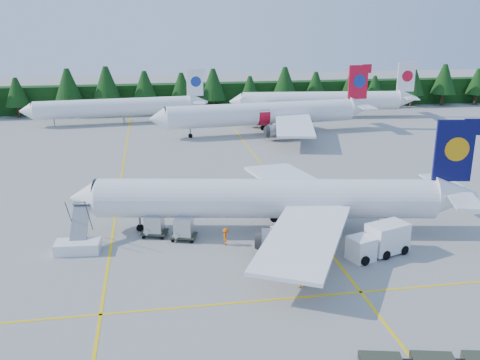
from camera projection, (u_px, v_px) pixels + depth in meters
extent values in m
plane|color=#9B9B96|center=(270.00, 264.00, 46.83)|extent=(320.00, 320.00, 0.00)
cube|color=yellow|center=(118.00, 199.00, 63.46)|extent=(0.25, 120.00, 0.01)
cube|color=yellow|center=(282.00, 190.00, 66.63)|extent=(0.25, 120.00, 0.01)
cube|color=yellow|center=(287.00, 299.00, 41.18)|extent=(80.00, 0.25, 0.01)
cube|color=black|center=(193.00, 96.00, 123.22)|extent=(220.00, 4.00, 6.00)
cylinder|color=white|center=(265.00, 198.00, 52.99)|extent=(33.45, 9.59, 3.91)
cone|color=white|center=(85.00, 198.00, 53.11)|extent=(3.37, 4.33, 3.91)
cube|color=#08093E|center=(454.00, 151.00, 51.43)|extent=(3.72, 0.98, 6.07)
cube|color=white|center=(288.00, 179.00, 61.09)|extent=(7.88, 15.36, 1.11)
cylinder|color=gray|center=(272.00, 198.00, 58.98)|extent=(3.63, 2.60, 2.06)
cube|color=white|center=(304.00, 237.00, 45.19)|extent=(12.06, 15.72, 1.11)
cylinder|color=gray|center=(278.00, 240.00, 48.14)|extent=(3.63, 2.60, 2.06)
cylinder|color=gray|center=(140.00, 223.00, 53.86)|extent=(0.23, 0.23, 1.66)
cylinder|color=white|center=(262.00, 114.00, 97.61)|extent=(35.18, 7.50, 4.11)
cone|color=white|center=(158.00, 119.00, 92.89)|extent=(3.26, 4.37, 4.11)
cube|color=red|center=(358.00, 82.00, 100.84)|extent=(3.92, 0.74, 6.37)
cube|color=white|center=(263.00, 109.00, 106.62)|extent=(11.82, 16.59, 1.17)
cylinder|color=gray|center=(257.00, 119.00, 103.97)|extent=(3.69, 2.49, 2.16)
cube|color=white|center=(294.00, 125.00, 90.51)|extent=(9.33, 16.38, 1.17)
cylinder|color=gray|center=(277.00, 131.00, 92.98)|extent=(3.69, 2.49, 2.16)
cylinder|color=gray|center=(190.00, 133.00, 95.13)|extent=(0.25, 0.25, 1.75)
cylinder|color=white|center=(114.00, 108.00, 107.05)|extent=(30.69, 6.36, 3.59)
cone|color=white|center=(26.00, 111.00, 103.03)|extent=(2.83, 3.80, 3.59)
cube|color=white|center=(195.00, 82.00, 109.78)|extent=(3.42, 0.62, 5.56)
cylinder|color=gray|center=(54.00, 123.00, 104.97)|extent=(0.22, 0.22, 1.43)
cylinder|color=white|center=(321.00, 101.00, 113.50)|extent=(33.53, 7.40, 3.92)
cone|color=white|center=(236.00, 102.00, 112.45)|extent=(3.14, 4.18, 3.92)
cube|color=white|center=(406.00, 77.00, 113.11)|extent=(3.74, 0.73, 6.07)
cylinder|color=gray|center=(261.00, 114.00, 113.57)|extent=(0.24, 0.24, 1.57)
cube|color=white|center=(78.00, 247.00, 49.10)|extent=(4.17, 2.37, 1.06)
cube|color=gray|center=(80.00, 222.00, 50.44)|extent=(1.78, 3.93, 2.85)
cube|color=gray|center=(82.00, 202.00, 51.88)|extent=(1.80, 1.26, 0.12)
cube|color=silver|center=(361.00, 249.00, 47.44)|extent=(2.58, 2.58, 2.13)
cube|color=black|center=(361.00, 243.00, 47.29)|extent=(2.26, 2.39, 0.91)
cube|color=silver|center=(387.00, 237.00, 48.71)|extent=(4.18, 3.31, 2.64)
cube|color=#2F3426|center=(381.00, 360.00, 33.08)|extent=(2.92, 2.19, 0.15)
cube|color=#2F3426|center=(434.00, 360.00, 33.09)|extent=(2.92, 2.19, 0.15)
cube|color=#2F3426|center=(155.00, 232.00, 52.73)|extent=(2.81, 2.44, 0.15)
cube|color=#BABCBF|center=(154.00, 223.00, 52.46)|extent=(2.07, 2.03, 1.69)
cube|color=#2F3426|center=(184.00, 235.00, 51.89)|extent=(2.81, 2.44, 0.15)
cube|color=#BABCBF|center=(184.00, 227.00, 51.61)|extent=(2.07, 2.03, 1.69)
imported|color=#FD6805|center=(281.00, 269.00, 43.87)|extent=(0.80, 0.63, 1.91)
imported|color=orange|center=(300.00, 278.00, 42.69)|extent=(1.04, 1.02, 1.69)
imported|color=#F85905|center=(226.00, 237.00, 50.61)|extent=(0.57, 0.75, 1.66)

